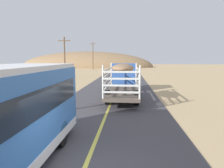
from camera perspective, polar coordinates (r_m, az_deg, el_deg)
livestock_truck at (r=19.09m, az=3.40°, el=2.36°), size 2.53×9.70×3.02m
power_pole_mid at (r=35.98m, az=-13.53°, el=7.80°), size 2.20×0.24×7.15m
power_pole_far at (r=62.98m, az=-5.54°, el=8.36°), size 2.20×0.24×8.60m
boulder_near_shoulder at (r=34.93m, az=-25.81°, el=2.00°), size 1.62×1.32×1.26m
distant_hill at (r=82.23m, az=-7.31°, el=4.89°), size 54.07×24.94×12.63m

